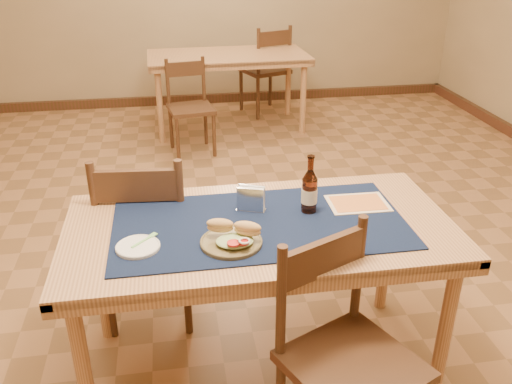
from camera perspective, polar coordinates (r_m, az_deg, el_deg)
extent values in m
cube|color=#946540|center=(3.31, -1.99, -8.14)|extent=(6.00, 7.00, 0.02)
cylinder|color=tan|center=(2.22, -17.66, -17.76)|extent=(0.06, 0.06, 0.71)
cylinder|color=tan|center=(2.43, 19.27, -13.70)|extent=(0.06, 0.06, 0.71)
cylinder|color=tan|center=(2.72, -16.10, -8.47)|extent=(0.06, 0.06, 0.71)
cylinder|color=tan|center=(2.89, 13.57, -5.91)|extent=(0.06, 0.06, 0.71)
cube|color=tan|center=(2.25, 0.42, -3.86)|extent=(1.60, 0.80, 0.04)
cube|color=#0E1935|center=(2.24, 0.42, -3.35)|extent=(1.20, 0.60, 0.01)
cube|color=#452518|center=(6.45, -6.11, 9.72)|extent=(6.00, 0.06, 0.10)
cylinder|color=tan|center=(5.17, -10.07, 8.86)|extent=(0.06, 0.06, 0.71)
cylinder|color=tan|center=(5.36, 4.98, 9.77)|extent=(0.06, 0.06, 0.71)
cylinder|color=tan|center=(5.76, -10.25, 10.60)|extent=(0.06, 0.06, 0.71)
cylinder|color=tan|center=(5.93, 3.40, 11.41)|extent=(0.06, 0.06, 0.71)
cube|color=tan|center=(5.42, -2.99, 14.11)|extent=(1.56, 0.81, 0.04)
cylinder|color=#452518|center=(3.03, -6.96, -6.36)|extent=(0.04, 0.04, 0.47)
cylinder|color=#452518|center=(3.08, -14.00, -6.47)|extent=(0.04, 0.04, 0.47)
cylinder|color=#452518|center=(2.72, -7.28, -10.59)|extent=(0.04, 0.04, 0.47)
cylinder|color=#452518|center=(2.77, -15.18, -10.63)|extent=(0.04, 0.04, 0.47)
cube|color=#452518|center=(2.77, -11.27, -4.40)|extent=(0.48, 0.48, 0.04)
cube|color=#452518|center=(2.43, -12.51, 0.67)|extent=(0.38, 0.07, 0.15)
cylinder|color=#452518|center=(2.46, -7.91, -1.82)|extent=(0.04, 0.04, 0.48)
cylinder|color=#452518|center=(2.52, -16.47, -2.04)|extent=(0.04, 0.04, 0.48)
cylinder|color=#452518|center=(2.38, 9.94, -17.35)|extent=(0.04, 0.04, 0.45)
cube|color=#452518|center=(2.04, 10.18, -17.62)|extent=(0.56, 0.56, 0.04)
cube|color=#452518|center=(1.93, 7.10, -6.89)|extent=(0.34, 0.18, 0.14)
cylinder|color=#452518|center=(1.91, 2.66, -11.65)|extent=(0.04, 0.04, 0.46)
cylinder|color=#452518|center=(2.11, 10.71, -8.08)|extent=(0.04, 0.04, 0.46)
cylinder|color=#452518|center=(4.77, -8.25, 5.58)|extent=(0.03, 0.03, 0.41)
cylinder|color=#452518|center=(4.83, -4.43, 6.04)|extent=(0.03, 0.03, 0.41)
cylinder|color=#452518|center=(5.07, -8.93, 6.79)|extent=(0.03, 0.03, 0.41)
cylinder|color=#452518|center=(5.13, -5.33, 7.21)|extent=(0.03, 0.03, 0.41)
cube|color=#452518|center=(4.88, -6.86, 8.68)|extent=(0.43, 0.43, 0.04)
cube|color=#452518|center=(4.96, -7.48, 12.72)|extent=(0.33, 0.08, 0.13)
cylinder|color=#452518|center=(4.96, -9.28, 11.31)|extent=(0.03, 0.03, 0.42)
cylinder|color=#452518|center=(5.02, -5.55, 11.70)|extent=(0.03, 0.03, 0.42)
cylinder|color=#452518|center=(6.29, 1.51, 11.17)|extent=(0.04, 0.04, 0.47)
cylinder|color=#452518|center=(6.11, -1.57, 10.73)|extent=(0.04, 0.04, 0.47)
cylinder|color=#452518|center=(5.98, 3.39, 10.35)|extent=(0.04, 0.04, 0.47)
cylinder|color=#452518|center=(5.79, 0.20, 9.88)|extent=(0.04, 0.04, 0.47)
cube|color=#452518|center=(5.98, 0.90, 12.72)|extent=(0.56, 0.56, 0.04)
cube|color=#452518|center=(5.74, 1.96, 15.87)|extent=(0.36, 0.16, 0.15)
cylinder|color=#452518|center=(5.86, 3.57, 14.80)|extent=(0.04, 0.04, 0.48)
cylinder|color=#452518|center=(5.67, 0.26, 14.47)|extent=(0.04, 0.04, 0.48)
cylinder|color=brown|center=(2.09, -2.62, -5.30)|extent=(0.24, 0.24, 0.01)
torus|color=brown|center=(2.09, -2.62, -5.19)|extent=(0.24, 0.24, 0.01)
ellipsoid|color=#A2BD82|center=(2.06, -2.25, -5.16)|extent=(0.15, 0.12, 0.03)
ellipsoid|color=tan|center=(2.09, -3.81, -3.56)|extent=(0.11, 0.07, 0.06)
ellipsoid|color=tan|center=(2.07, -0.91, -3.90)|extent=(0.12, 0.09, 0.06)
cylinder|color=red|center=(2.02, -2.39, -5.40)|extent=(0.05, 0.05, 0.01)
cylinder|color=red|center=(2.02, -1.34, -5.28)|extent=(0.04, 0.04, 0.01)
torus|color=silver|center=(2.01, -1.22, -5.16)|extent=(0.05, 0.05, 0.01)
cylinder|color=white|center=(2.11, -12.32, -5.67)|extent=(0.17, 0.17, 0.01)
torus|color=white|center=(2.11, -12.34, -5.56)|extent=(0.17, 0.17, 0.01)
cube|color=#80D072|center=(2.13, -11.98, -5.16)|extent=(0.08, 0.08, 0.00)
cube|color=#80D072|center=(2.16, -10.75, -4.44)|extent=(0.04, 0.04, 0.00)
cylinder|color=#461D0C|center=(2.30, 5.63, -0.36)|extent=(0.07, 0.07, 0.15)
cone|color=#461D0C|center=(2.26, 5.73, 1.77)|extent=(0.07, 0.07, 0.04)
cylinder|color=#461D0C|center=(2.24, 5.78, 2.93)|extent=(0.03, 0.03, 0.06)
cylinder|color=#461D0C|center=(2.23, 5.82, 3.72)|extent=(0.03, 0.03, 0.01)
cylinder|color=#F0E4C0|center=(2.30, 5.63, -0.36)|extent=(0.07, 0.07, 0.06)
cube|color=silver|center=(2.33, -0.53, -1.86)|extent=(0.13, 0.09, 0.00)
cube|color=silver|center=(2.29, -0.64, -0.87)|extent=(0.11, 0.05, 0.11)
cube|color=silver|center=(2.33, -0.43, -0.44)|extent=(0.11, 0.05, 0.11)
cube|color=white|center=(2.31, -0.54, -0.75)|extent=(0.11, 0.07, 0.10)
cube|color=#4282D5|center=(2.29, -0.62, -0.71)|extent=(0.08, 0.03, 0.04)
cube|color=beige|center=(2.43, 10.67, -1.17)|extent=(0.26, 0.20, 0.00)
cube|color=orange|center=(2.43, 10.68, -1.12)|extent=(0.23, 0.16, 0.00)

